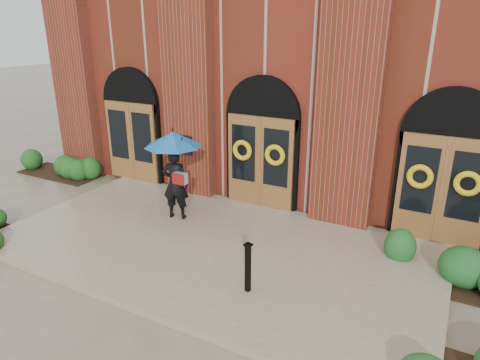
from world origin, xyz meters
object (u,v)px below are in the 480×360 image
Objects in this scene: hedge_wall_left at (59,164)px; metal_post at (248,267)px; hedge_wall_right at (466,269)px; man_with_umbrella at (174,159)px.

metal_post is at bearing -20.13° from hedge_wall_left.
metal_post reaches higher than hedge_wall_right.
man_with_umbrella is at bearing -177.26° from hedge_wall_right.
hedge_wall_right is at bearing 33.37° from metal_post.
metal_post is 9.58m from hedge_wall_left.
man_with_umbrella is 0.80× the size of hedge_wall_right.
metal_post reaches higher than hedge_wall_left.
man_with_umbrella is at bearing 146.63° from metal_post.
hedge_wall_left is (-5.87, 1.24, -1.40)m from man_with_umbrella.
hedge_wall_right reaches higher than hedge_wall_left.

